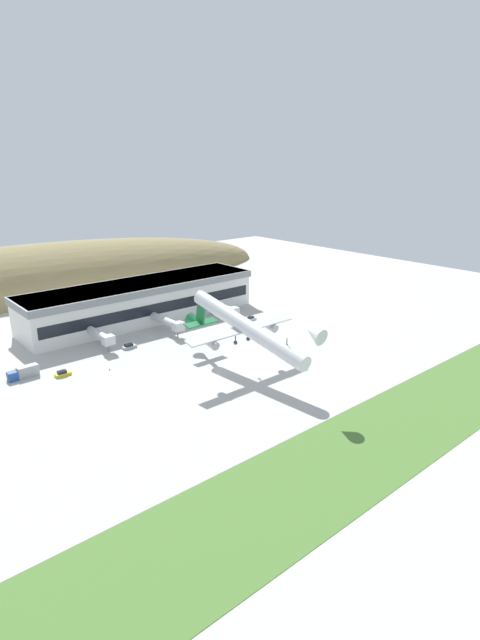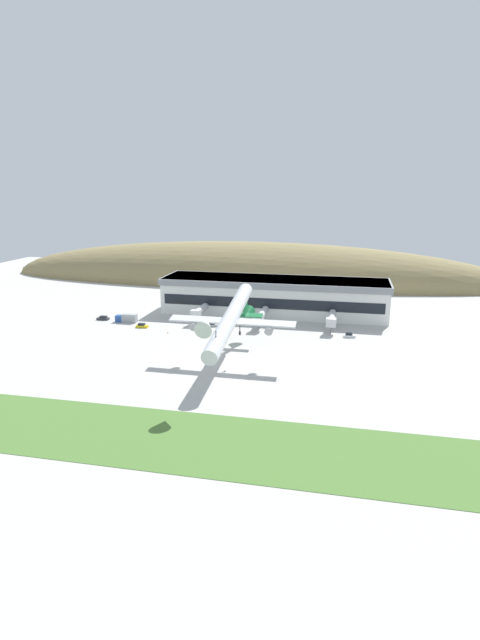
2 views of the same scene
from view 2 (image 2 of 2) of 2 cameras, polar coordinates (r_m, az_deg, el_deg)
The scene contains 14 objects.
ground_plane at distance 146.01m, azimuth -4.11°, elevation -4.30°, with size 370.18×370.18×0.00m, color #B7B5AF.
grass_strip_foreground at distance 104.37m, azimuth -11.74°, elevation -12.71°, with size 333.16×24.23×0.08m, color #4C7533.
hill_backdrop at distance 267.92m, azimuth 0.97°, elevation 4.56°, with size 272.10×57.58×41.02m, color olive.
terminal_building at distance 195.46m, azimuth 3.93°, elevation 3.00°, with size 87.56×21.84×13.83m.
jetway_0 at distance 184.32m, azimuth -4.65°, elevation 1.04°, with size 3.38×14.06×5.43m.
jetway_1 at distance 177.60m, azimuth 2.45°, elevation 0.55°, with size 3.38×16.95×5.43m.
jetway_2 at distance 175.86m, azimuth 10.44°, elevation 0.17°, with size 3.38×15.72×5.43m.
cargo_airplane at distance 137.04m, azimuth -1.05°, elevation 0.10°, with size 35.60×53.12×13.94m.
service_car_0 at distance 193.65m, azimuth -15.38°, elevation 0.20°, with size 4.56×1.99×1.50m.
service_car_1 at distance 179.89m, azimuth -11.13°, elevation -0.65°, with size 4.22×1.86×1.49m.
service_car_2 at distance 168.95m, azimuth 12.39°, elevation -1.74°, with size 4.04×2.13×1.41m.
service_car_3 at distance 178.28m, azimuth -3.19°, elevation -0.53°, with size 4.41×1.96×1.46m.
fuel_truck at distance 187.98m, azimuth -12.82°, elevation 0.19°, with size 8.11×2.48×3.08m.
traffic_cone_0 at distance 171.52m, azimuth -8.25°, elevation -1.40°, with size 0.52×0.52×0.58m.
Camera 2 is at (39.52, -132.20, 47.75)m, focal length 28.00 mm.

